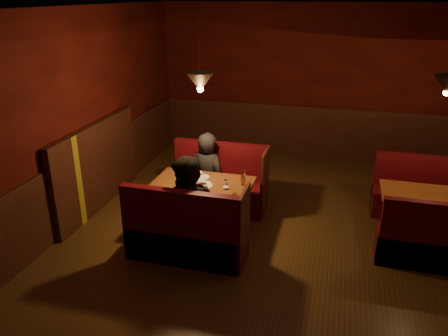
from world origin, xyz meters
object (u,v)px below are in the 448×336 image
(main_bench_far, at_px, (220,187))
(second_bench_far, at_px, (417,197))
(second_bench_near, at_px, (433,245))
(main_table, at_px, (203,194))
(second_table, at_px, (425,206))
(diner_a, at_px, (208,160))
(main_bench_near, at_px, (186,237))
(diner_b, at_px, (190,195))

(main_bench_far, xyz_separation_m, second_bench_far, (2.86, 0.49, -0.03))
(second_bench_far, relative_size, second_bench_near, 1.00)
(main_table, xyz_separation_m, second_table, (2.85, 0.56, -0.07))
(second_table, height_order, diner_a, diner_a)
(main_table, distance_m, diner_a, 0.71)
(main_bench_near, height_order, second_table, main_bench_near)
(second_bench_far, relative_size, diner_b, 0.77)
(main_bench_near, xyz_separation_m, second_bench_near, (2.86, 0.64, -0.03))
(main_bench_near, bearing_deg, main_bench_far, 90.00)
(main_table, relative_size, diner_a, 0.85)
(second_table, height_order, diner_b, diner_b)
(main_bench_near, bearing_deg, main_table, 91.11)
(second_table, bearing_deg, main_bench_near, -155.21)
(main_table, height_order, second_table, main_table)
(second_bench_far, xyz_separation_m, second_bench_near, (0.00, -1.35, 0.00))
(second_table, distance_m, second_bench_near, 0.70)
(second_table, height_order, second_bench_near, second_bench_near)
(main_bench_far, distance_m, second_table, 2.85)
(main_bench_far, bearing_deg, main_table, -91.11)
(main_bench_far, bearing_deg, diner_a, -150.60)
(main_bench_far, bearing_deg, diner_b, -89.44)
(main_bench_far, relative_size, second_table, 1.28)
(diner_a, bearing_deg, second_bench_far, -153.09)
(main_bench_far, distance_m, diner_b, 1.45)
(main_bench_near, relative_size, second_bench_far, 1.16)
(second_table, relative_size, second_bench_far, 0.90)
(main_table, height_order, main_bench_far, main_bench_far)
(second_table, bearing_deg, main_bench_far, 176.25)
(main_bench_near, xyz_separation_m, second_table, (2.84, 1.31, 0.16))
(main_table, height_order, main_bench_near, main_bench_near)
(main_bench_near, distance_m, diner_a, 1.49)
(main_bench_far, bearing_deg, second_table, -3.75)
(second_table, bearing_deg, diner_b, -157.37)
(main_bench_far, height_order, second_bench_far, main_bench_far)
(main_bench_far, relative_size, main_bench_near, 1.00)
(diner_a, bearing_deg, second_table, -165.77)
(main_bench_near, relative_size, second_bench_near, 1.16)
(second_bench_near, height_order, diner_a, diner_a)
(main_bench_near, distance_m, second_table, 3.13)
(second_bench_far, relative_size, diner_a, 0.81)
(main_table, bearing_deg, diner_a, 102.06)
(second_table, relative_size, diner_a, 0.73)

